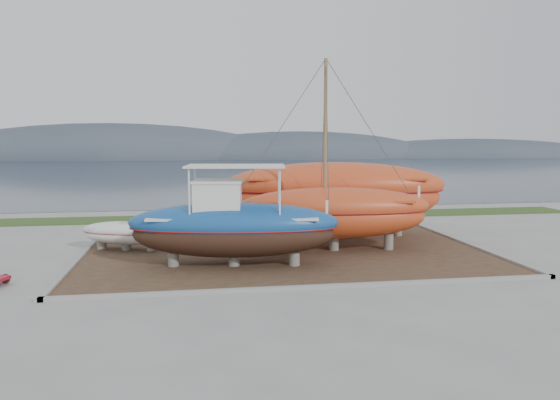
{
  "coord_description": "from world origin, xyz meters",
  "views": [
    {
      "loc": [
        -4.22,
        -20.25,
        5.27
      ],
      "look_at": [
        -0.27,
        4.0,
        2.46
      ],
      "focal_mm": 35.0,
      "sensor_mm": 36.0,
      "label": 1
    }
  ],
  "objects": [
    {
      "name": "orange_bare_hull",
      "position": [
        3.29,
        7.6,
        1.97
      ],
      "size": [
        12.05,
        5.11,
        3.83
      ],
      "primitive_type": null,
      "rotation": [
        0.0,
        0.0,
        -0.14
      ],
      "color": "#BC411C",
      "rests_on": "dirt_patch"
    },
    {
      "name": "dirt_patch",
      "position": [
        0.0,
        4.0,
        0.03
      ],
      "size": [
        18.0,
        12.0,
        0.06
      ],
      "primitive_type": "cube",
      "color": "#422D1E",
      "rests_on": "ground"
    },
    {
      "name": "orange_sailboat",
      "position": [
        2.27,
        4.01,
        4.43
      ],
      "size": [
        9.18,
        3.47,
        8.75
      ],
      "primitive_type": null,
      "rotation": [
        0.0,
        0.0,
        -0.09
      ],
      "color": "#BC411C",
      "rests_on": "dirt_patch"
    },
    {
      "name": "curb_frame",
      "position": [
        0.0,
        4.0,
        0.07
      ],
      "size": [
        18.6,
        12.6,
        0.15
      ],
      "primitive_type": null,
      "color": "gray",
      "rests_on": "ground"
    },
    {
      "name": "white_dinghy",
      "position": [
        -7.27,
        5.62,
        0.71
      ],
      "size": [
        4.6,
        2.91,
        1.29
      ],
      "primitive_type": null,
      "rotation": [
        0.0,
        0.0,
        -0.33
      ],
      "color": "silver",
      "rests_on": "dirt_patch"
    },
    {
      "name": "ground",
      "position": [
        0.0,
        0.0,
        0.0
      ],
      "size": [
        140.0,
        140.0,
        0.0
      ],
      "primitive_type": "plane",
      "color": "gray",
      "rests_on": "ground"
    },
    {
      "name": "mountain_ridge",
      "position": [
        0.0,
        125.0,
        0.0
      ],
      "size": [
        200.0,
        36.0,
        20.0
      ],
      "primitive_type": null,
      "color": "#333D49",
      "rests_on": "ground"
    },
    {
      "name": "grass_strip",
      "position": [
        0.0,
        15.5,
        0.04
      ],
      "size": [
        44.0,
        3.0,
        0.08
      ],
      "primitive_type": "cube",
      "color": "#284219",
      "rests_on": "ground"
    },
    {
      "name": "blue_caique",
      "position": [
        -2.56,
        1.64,
        2.12
      ],
      "size": [
        8.85,
        3.81,
        4.12
      ],
      "primitive_type": null,
      "rotation": [
        0.0,
        0.0,
        -0.14
      ],
      "color": "#174B8F",
      "rests_on": "dirt_patch"
    },
    {
      "name": "sea",
      "position": [
        0.0,
        70.0,
        0.0
      ],
      "size": [
        260.0,
        100.0,
        0.04
      ],
      "primitive_type": null,
      "color": "#1D293A",
      "rests_on": "ground"
    }
  ]
}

